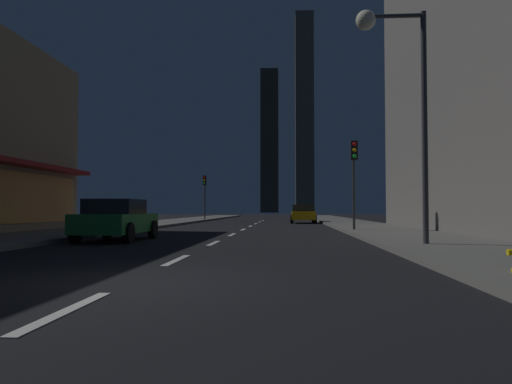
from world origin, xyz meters
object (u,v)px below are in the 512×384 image
at_px(car_parked_near, 117,219).
at_px(car_parked_far, 303,214).
at_px(traffic_light_near_right, 354,165).
at_px(traffic_light_far_left, 205,187).
at_px(fire_hydrant_far_left, 132,221).
at_px(street_lamp_right, 394,68).

xyz_separation_m(car_parked_near, car_parked_far, (7.20, 21.75, 0.00)).
bearing_deg(car_parked_near, car_parked_far, 71.68).
bearing_deg(traffic_light_near_right, car_parked_far, 97.00).
distance_m(car_parked_near, traffic_light_far_left, 29.28).
bearing_deg(fire_hydrant_far_left, traffic_light_near_right, -11.90).
relative_size(traffic_light_near_right, street_lamp_right, 0.64).
height_order(traffic_light_far_left, street_lamp_right, street_lamp_right).
xyz_separation_m(car_parked_far, traffic_light_near_right, (1.90, -15.48, 2.45)).
relative_size(car_parked_near, traffic_light_far_left, 1.01).
bearing_deg(car_parked_far, traffic_light_near_right, -83.00).
xyz_separation_m(car_parked_far, fire_hydrant_far_left, (-9.50, -13.08, -0.29)).
xyz_separation_m(fire_hydrant_far_left, traffic_light_far_left, (0.40, 20.44, 2.74)).
xyz_separation_m(car_parked_near, street_lamp_right, (8.98, -2.96, 4.33)).
bearing_deg(car_parked_near, street_lamp_right, -18.22).
xyz_separation_m(car_parked_near, traffic_light_far_left, (-1.90, 29.11, 2.45)).
bearing_deg(car_parked_near, traffic_light_near_right, 34.54).
height_order(car_parked_far, traffic_light_far_left, traffic_light_far_left).
height_order(car_parked_near, car_parked_far, same).
bearing_deg(car_parked_far, fire_hydrant_far_left, -125.99).
relative_size(car_parked_near, street_lamp_right, 0.64).
bearing_deg(fire_hydrant_far_left, car_parked_near, -75.14).
height_order(traffic_light_near_right, traffic_light_far_left, same).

